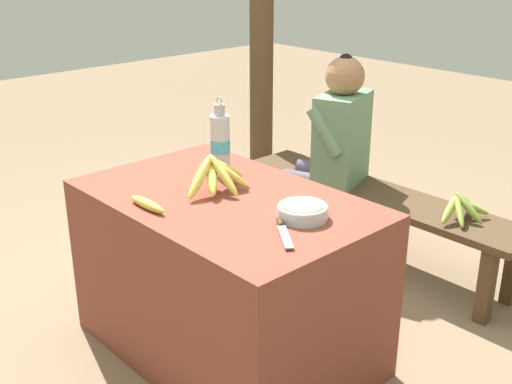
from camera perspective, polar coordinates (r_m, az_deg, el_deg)
ground_plane at (r=2.75m, az=-2.50°, el=-13.77°), size 12.00×12.00×0.00m
market_counter at (r=2.57m, az=-2.62°, el=-7.53°), size 1.15×0.73×0.68m
banana_bunch_ripe at (r=2.44m, az=-3.58°, el=1.59°), size 0.19×0.32×0.15m
serving_bowl at (r=2.23m, az=4.17°, el=-1.67°), size 0.18×0.18×0.05m
water_bottle at (r=2.61m, az=-3.20°, el=4.29°), size 0.08×0.08×0.33m
loose_banana_front at (r=2.34m, az=-9.65°, el=-1.06°), size 0.20×0.04×0.04m
knife at (r=2.13m, az=2.35°, el=-3.30°), size 0.20×0.15×0.02m
wooden_bench at (r=3.35m, az=10.63°, el=-0.92°), size 1.60×0.32×0.39m
seated_vendor at (r=3.38m, az=6.94°, el=4.52°), size 0.47×0.43×1.06m
banana_bunch_green at (r=3.07m, az=17.77°, el=-1.25°), size 0.18×0.31×0.14m
support_post_near at (r=4.00m, az=0.49°, el=15.04°), size 0.15×0.15×2.27m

